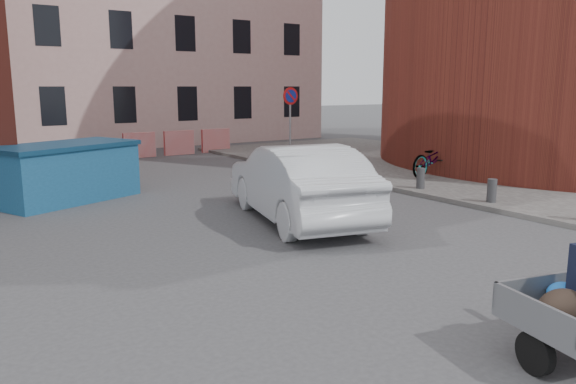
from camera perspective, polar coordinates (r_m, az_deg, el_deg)
ground at (r=8.99m, az=3.34°, el=-7.46°), size 120.00×120.00×0.00m
sidewalk at (r=18.86m, az=20.14°, el=1.67°), size 9.00×24.00×0.12m
building_pink at (r=31.15m, az=-13.70°, el=18.14°), size 16.00×8.00×14.00m
no_parking_sign at (r=19.76m, az=0.25°, el=8.40°), size 0.60×0.09×2.65m
bollards at (r=15.34m, az=13.33°, el=1.38°), size 0.22×9.02×0.55m
barriers at (r=23.81m, az=-10.99°, el=4.94°), size 4.70×0.18×1.00m
dumpster at (r=14.90m, az=-21.70°, el=1.90°), size 3.81×2.92×1.42m
silver_car at (r=11.77m, az=1.02°, el=0.95°), size 2.92×5.18×1.62m
bicycle at (r=17.48m, az=14.58°, el=3.34°), size 2.17×1.00×1.10m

